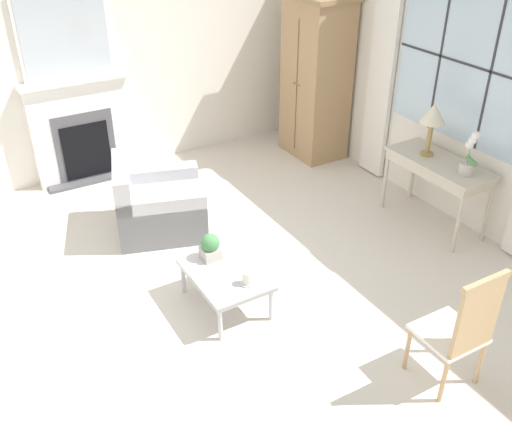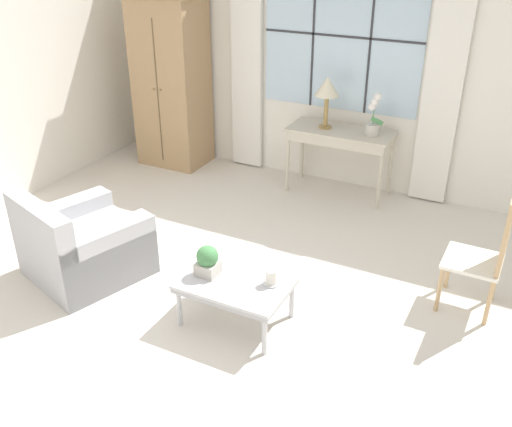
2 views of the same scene
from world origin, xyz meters
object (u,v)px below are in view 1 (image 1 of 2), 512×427
(table_lamp, at_px, (433,116))
(coffee_table, at_px, (225,275))
(armoire, at_px, (316,78))
(pillar_candle, at_px, (248,278))
(potted_plant_small, at_px, (210,246))
(side_chair_wooden, at_px, (463,327))
(fireplace, at_px, (80,121))
(console_table, at_px, (439,168))
(potted_orchid, at_px, (469,158))
(armchair_upholstered, at_px, (158,206))

(table_lamp, height_order, coffee_table, table_lamp)
(armoire, distance_m, pillar_candle, 3.68)
(armoire, height_order, coffee_table, armoire)
(potted_plant_small, bearing_deg, coffee_table, 5.07)
(armoire, distance_m, side_chair_wooden, 4.35)
(fireplace, height_order, table_lamp, fireplace)
(console_table, distance_m, pillar_candle, 2.61)
(side_chair_wooden, bearing_deg, fireplace, -164.31)
(potted_orchid, relative_size, armchair_upholstered, 0.41)
(fireplace, height_order, side_chair_wooden, fireplace)
(armoire, bearing_deg, side_chair_wooden, -21.23)
(fireplace, distance_m, pillar_candle, 3.49)
(armchair_upholstered, xyz_separation_m, coffee_table, (1.54, 0.02, 0.07))
(fireplace, height_order, potted_plant_small, fireplace)
(potted_orchid, relative_size, side_chair_wooden, 0.44)
(armchair_upholstered, height_order, side_chair_wooden, side_chair_wooden)
(armoire, distance_m, potted_orchid, 2.59)
(potted_orchid, xyz_separation_m, coffee_table, (-0.26, -2.63, -0.60))
(table_lamp, height_order, pillar_candle, table_lamp)
(coffee_table, xyz_separation_m, potted_plant_small, (-0.24, -0.02, 0.17))
(armoire, xyz_separation_m, side_chair_wooden, (4.03, -1.57, -0.49))
(fireplace, distance_m, armoire, 3.08)
(fireplace, height_order, coffee_table, fireplace)
(armoire, bearing_deg, fireplace, -106.16)
(fireplace, bearing_deg, table_lamp, 45.65)
(armchair_upholstered, bearing_deg, armoire, 106.73)
(potted_orchid, distance_m, coffee_table, 2.71)
(armchair_upholstered, bearing_deg, potted_orchid, 55.81)
(armchair_upholstered, relative_size, pillar_candle, 8.23)
(fireplace, relative_size, table_lamp, 3.95)
(console_table, height_order, table_lamp, table_lamp)
(fireplace, bearing_deg, side_chair_wooden, 15.69)
(armoire, bearing_deg, console_table, 0.87)
(table_lamp, height_order, armchair_upholstered, table_lamp)
(potted_orchid, relative_size, potted_plant_small, 1.89)
(pillar_candle, bearing_deg, potted_plant_small, -169.07)
(table_lamp, xyz_separation_m, potted_plant_small, (0.05, -2.65, -0.70))
(fireplace, relative_size, console_table, 1.96)
(coffee_table, bearing_deg, fireplace, -174.12)
(console_table, relative_size, armchair_upholstered, 1.02)
(fireplace, distance_m, table_lamp, 4.17)
(side_chair_wooden, bearing_deg, pillar_candle, -146.02)
(armoire, height_order, potted_orchid, armoire)
(table_lamp, relative_size, potted_orchid, 1.23)
(table_lamp, bearing_deg, fireplace, -134.35)
(fireplace, height_order, armoire, fireplace)
(coffee_table, height_order, potted_plant_small, potted_plant_small)
(potted_plant_small, height_order, pillar_candle, potted_plant_small)
(armchair_upholstered, distance_m, coffee_table, 1.54)
(table_lamp, bearing_deg, armchair_upholstered, -115.32)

